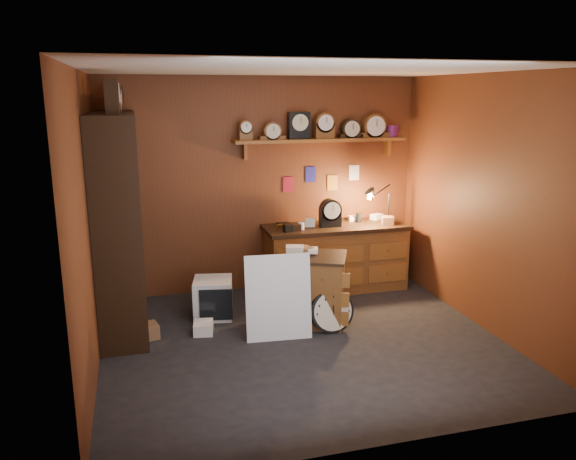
{
  "coord_description": "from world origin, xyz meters",
  "views": [
    {
      "loc": [
        -1.56,
        -5.08,
        2.5
      ],
      "look_at": [
        -0.07,
        0.35,
        1.12
      ],
      "focal_mm": 35.0,
      "sensor_mm": 36.0,
      "label": 1
    }
  ],
  "objects_px": {
    "workbench": "(336,254)",
    "low_cabinet": "(314,286)",
    "big_round_clock": "(332,311)",
    "shelving_unit": "(115,214)"
  },
  "relations": [
    {
      "from": "low_cabinet",
      "to": "big_round_clock",
      "type": "distance_m",
      "value": 0.37
    },
    {
      "from": "shelving_unit",
      "to": "workbench",
      "type": "distance_m",
      "value": 2.82
    },
    {
      "from": "low_cabinet",
      "to": "big_round_clock",
      "type": "bearing_deg",
      "value": -46.06
    },
    {
      "from": "big_round_clock",
      "to": "low_cabinet",
      "type": "bearing_deg",
      "value": 109.91
    },
    {
      "from": "workbench",
      "to": "big_round_clock",
      "type": "height_order",
      "value": "workbench"
    },
    {
      "from": "workbench",
      "to": "low_cabinet",
      "type": "height_order",
      "value": "workbench"
    },
    {
      "from": "shelving_unit",
      "to": "big_round_clock",
      "type": "height_order",
      "value": "shelving_unit"
    },
    {
      "from": "workbench",
      "to": "low_cabinet",
      "type": "distance_m",
      "value": 1.16
    },
    {
      "from": "workbench",
      "to": "big_round_clock",
      "type": "distance_m",
      "value": 1.39
    },
    {
      "from": "low_cabinet",
      "to": "big_round_clock",
      "type": "relative_size",
      "value": 1.81
    }
  ]
}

